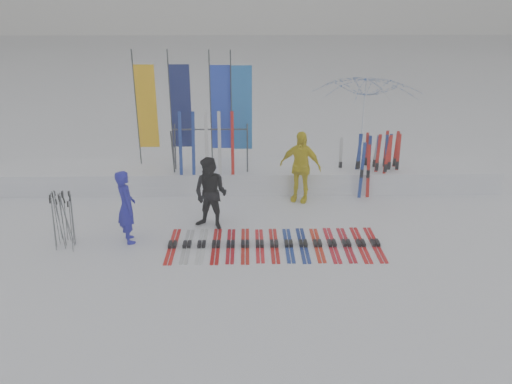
{
  "coord_description": "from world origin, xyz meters",
  "views": [
    {
      "loc": [
        0.01,
        -8.86,
        5.18
      ],
      "look_at": [
        0.2,
        1.6,
        1.0
      ],
      "focal_mm": 35.0,
      "sensor_mm": 36.0,
      "label": 1
    }
  ],
  "objects_px": {
    "person_yellow": "(300,167)",
    "ski_row": "(274,244)",
    "tent_canopy": "(364,122)",
    "ski_rack": "(211,144)",
    "person_blue": "(126,207)",
    "person_black": "(211,194)"
  },
  "relations": [
    {
      "from": "person_yellow",
      "to": "ski_row",
      "type": "xyz_separation_m",
      "value": [
        -0.8,
        -2.59,
        -0.92
      ]
    },
    {
      "from": "ski_row",
      "to": "ski_rack",
      "type": "height_order",
      "value": "ski_rack"
    },
    {
      "from": "ski_rack",
      "to": "ski_row",
      "type": "bearing_deg",
      "value": -64.33
    },
    {
      "from": "person_yellow",
      "to": "person_blue",
      "type": "bearing_deg",
      "value": -128.15
    },
    {
      "from": "person_blue",
      "to": "person_yellow",
      "type": "xyz_separation_m",
      "value": [
        4.04,
        2.3,
        0.12
      ]
    },
    {
      "from": "person_blue",
      "to": "ski_rack",
      "type": "relative_size",
      "value": 0.82
    },
    {
      "from": "ski_rack",
      "to": "tent_canopy",
      "type": "bearing_deg",
      "value": 23.04
    },
    {
      "from": "person_blue",
      "to": "ski_row",
      "type": "xyz_separation_m",
      "value": [
        3.24,
        -0.29,
        -0.8
      ]
    },
    {
      "from": "person_yellow",
      "to": "ski_rack",
      "type": "xyz_separation_m",
      "value": [
        -2.38,
        0.7,
        0.43
      ]
    },
    {
      "from": "person_blue",
      "to": "person_yellow",
      "type": "height_order",
      "value": "person_yellow"
    },
    {
      "from": "person_blue",
      "to": "tent_canopy",
      "type": "xyz_separation_m",
      "value": [
        6.28,
        4.97,
        0.65
      ]
    },
    {
      "from": "person_black",
      "to": "person_yellow",
      "type": "relative_size",
      "value": 0.91
    },
    {
      "from": "tent_canopy",
      "to": "ski_rack",
      "type": "bearing_deg",
      "value": -156.96
    },
    {
      "from": "person_blue",
      "to": "ski_rack",
      "type": "height_order",
      "value": "ski_rack"
    },
    {
      "from": "person_blue",
      "to": "ski_row",
      "type": "height_order",
      "value": "person_blue"
    },
    {
      "from": "person_black",
      "to": "person_blue",
      "type": "bearing_deg",
      "value": -137.74
    },
    {
      "from": "tent_canopy",
      "to": "person_yellow",
      "type": "bearing_deg",
      "value": -130.02
    },
    {
      "from": "person_black",
      "to": "person_yellow",
      "type": "height_order",
      "value": "person_yellow"
    },
    {
      "from": "person_blue",
      "to": "person_yellow",
      "type": "bearing_deg",
      "value": -83.85
    },
    {
      "from": "ski_row",
      "to": "ski_rack",
      "type": "xyz_separation_m",
      "value": [
        -1.58,
        3.29,
        1.35
      ]
    },
    {
      "from": "tent_canopy",
      "to": "person_black",
      "type": "bearing_deg",
      "value": -136.07
    },
    {
      "from": "person_yellow",
      "to": "ski_row",
      "type": "height_order",
      "value": "person_yellow"
    }
  ]
}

